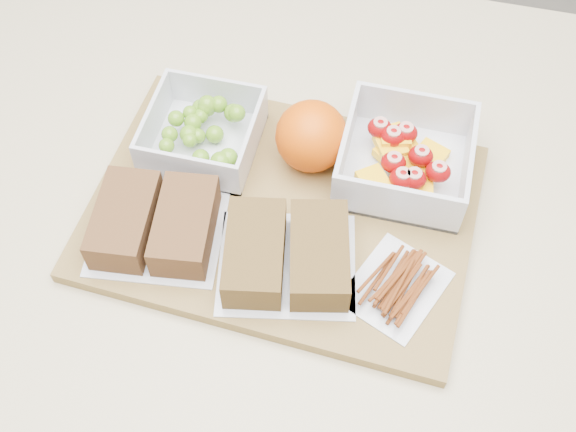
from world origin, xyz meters
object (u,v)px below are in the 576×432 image
cutting_board (282,212)px  pretzel_bag (397,283)px  fruit_container (404,160)px  sandwich_bag_center (287,255)px  sandwich_bag_left (155,223)px  grape_container (204,132)px  orange (311,136)px

cutting_board → pretzel_bag: 0.16m
fruit_container → sandwich_bag_center: bearing=-123.5°
fruit_container → sandwich_bag_center: 0.18m
sandwich_bag_left → sandwich_bag_center: sandwich_bag_center is taller
grape_container → fruit_container: 0.23m
sandwich_bag_left → sandwich_bag_center: 0.15m
orange → sandwich_bag_left: size_ratio=0.53×
grape_container → sandwich_bag_center: bearing=-46.0°
grape_container → sandwich_bag_left: bearing=-96.1°
grape_container → fruit_container: size_ratio=0.87×
orange → sandwich_bag_left: orange is taller
grape_container → orange: (0.12, 0.01, 0.02)m
cutting_board → grape_container: grape_container is taller
cutting_board → sandwich_bag_center: 0.08m
cutting_board → sandwich_bag_left: size_ratio=2.71×
pretzel_bag → fruit_container: bearing=96.3°
grape_container → pretzel_bag: (0.25, -0.14, -0.01)m
fruit_container → sandwich_bag_left: (-0.25, -0.15, -0.00)m
fruit_container → pretzel_bag: bearing=-83.7°
orange → pretzel_bag: orange is taller
grape_container → fruit_container: fruit_container is taller
cutting_board → grape_container: 0.13m
fruit_container → sandwich_bag_center: (-0.10, -0.15, -0.00)m
sandwich_bag_left → grape_container: bearing=83.9°
grape_container → sandwich_bag_center: (0.13, -0.14, -0.00)m
grape_container → sandwich_bag_center: 0.19m
fruit_container → cutting_board: bearing=-146.5°
sandwich_bag_center → sandwich_bag_left: bearing=178.2°
pretzel_bag → grape_container: bearing=151.2°
fruit_container → orange: bearing=-176.8°
fruit_container → grape_container: bearing=-176.5°
cutting_board → sandwich_bag_center: sandwich_bag_center is taller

